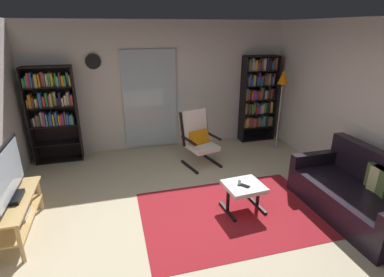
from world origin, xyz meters
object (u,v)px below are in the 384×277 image
cell_phone (245,186)px  wall_clock (93,61)px  bookshelf_near_tv (52,107)px  ottoman (244,189)px  leather_sofa (359,195)px  tv_remote (239,183)px  lounge_armchair (199,137)px  floor_lamp_by_shelf (282,84)px  tv_stand (16,212)px  television (7,176)px  bookshelf_near_sofa (258,96)px

cell_phone → wall_clock: wall_clock is taller
bookshelf_near_tv → ottoman: bookshelf_near_tv is taller
bookshelf_near_tv → ottoman: bearing=-42.4°
leather_sofa → bookshelf_near_tv: bearing=144.4°
bookshelf_near_tv → cell_phone: size_ratio=12.98×
tv_remote → cell_phone: tv_remote is taller
leather_sofa → lounge_armchair: 2.74m
wall_clock → cell_phone: bearing=-54.8°
ottoman → wall_clock: 3.66m
cell_phone → floor_lamp_by_shelf: size_ratio=0.08×
bookshelf_near_tv → leather_sofa: bearing=-35.6°
tv_stand → bookshelf_near_tv: 2.40m
bookshelf_near_tv → lounge_armchair: bearing=-18.3°
leather_sofa → tv_remote: 1.64m
ottoman → leather_sofa: bearing=-19.3°
television → wall_clock: wall_clock is taller
ottoman → tv_remote: 0.11m
bookshelf_near_tv → lounge_armchair: (2.58, -0.85, -0.54)m
tv_stand → television: bearing=-42.3°
leather_sofa → floor_lamp_by_shelf: 2.69m
leather_sofa → tv_remote: (-1.53, 0.57, 0.10)m
cell_phone → wall_clock: (-1.94, 2.74, 1.44)m
cell_phone → ottoman: bearing=39.3°
bookshelf_near_tv → leather_sofa: size_ratio=1.03×
television → tv_remote: television is taller
tv_stand → bookshelf_near_sofa: bookshelf_near_sofa is taller
cell_phone → tv_remote: bearing=77.4°
bookshelf_near_sofa → cell_phone: bookshelf_near_sofa is taller
television → bookshelf_near_sofa: 4.99m
tv_remote → wall_clock: wall_clock is taller
television → lounge_armchair: (2.75, 1.43, -0.30)m
leather_sofa → cell_phone: size_ratio=12.61×
tv_remote → leather_sofa: bearing=7.5°
tv_remote → bookshelf_near_sofa: bearing=86.6°
bookshelf_near_sofa → cell_phone: 3.06m
wall_clock → bookshelf_near_tv: bearing=-166.4°
bookshelf_near_sofa → lounge_armchair: bookshelf_near_sofa is taller
bookshelf_near_sofa → floor_lamp_by_shelf: 0.75m
tv_remote → wall_clock: bearing=153.3°
bookshelf_near_tv → leather_sofa: (4.23, -3.03, -0.76)m
bookshelf_near_sofa → tv_remote: (-1.53, -2.52, -0.60)m
bookshelf_near_tv → floor_lamp_by_shelf: (4.41, -0.57, 0.31)m
leather_sofa → lounge_armchair: size_ratio=1.73×
bookshelf_near_sofa → ottoman: 3.04m
bookshelf_near_tv → tv_remote: (2.69, -2.46, -0.66)m
leather_sofa → tv_remote: leather_sofa is taller
lounge_armchair → bookshelf_near_tv: bearing=161.7°
television → tv_remote: bearing=-3.7°
lounge_armchair → ottoman: (0.17, -1.66, -0.20)m
leather_sofa → cell_phone: (-1.49, 0.48, 0.10)m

